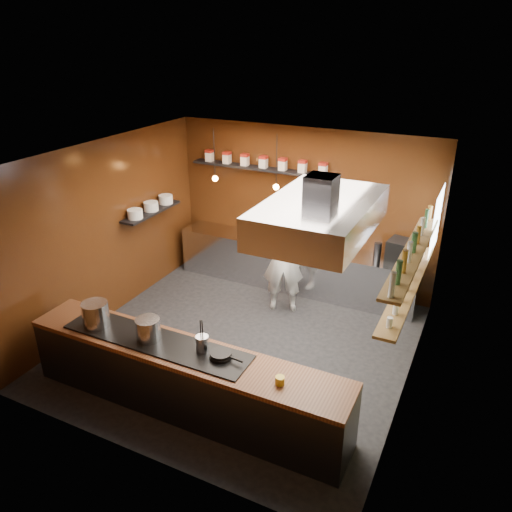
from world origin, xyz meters
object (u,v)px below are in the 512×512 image
Objects in this scene: stockpot_small at (148,329)px; chef at (283,259)px; stockpot_large at (96,314)px; espresso_machine at (401,252)px; extractor_hood at (320,215)px.

chef reaches higher than stockpot_small.
stockpot_large is at bearing -177.22° from stockpot_small.
espresso_machine is at bearing -177.31° from chef.
extractor_hood is 1.04× the size of chef.
extractor_hood reaches higher than chef.
extractor_hood is at bearing 25.62° from stockpot_large.
espresso_machine reaches higher than stockpot_large.
extractor_hood is at bearing -94.63° from espresso_machine.
stockpot_small is (0.82, 0.04, -0.02)m from stockpot_large.
extractor_hood is 2.58m from stockpot_small.
stockpot_small is 0.73× the size of espresso_machine.
stockpot_small is 4.47m from espresso_machine.
espresso_machine is 1.99m from chef.
stockpot_large is 0.81× the size of espresso_machine.
espresso_machine is 0.22× the size of chef.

